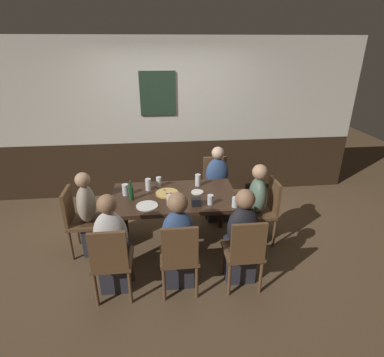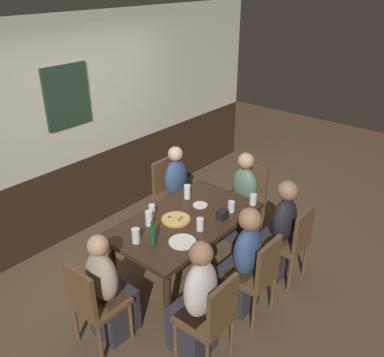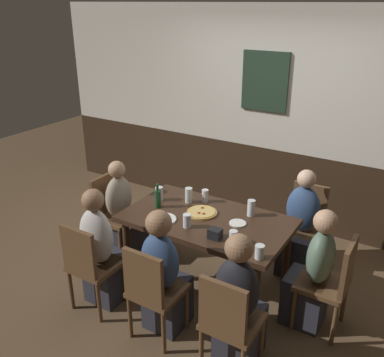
# 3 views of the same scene
# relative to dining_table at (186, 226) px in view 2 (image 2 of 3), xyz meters

# --- Properties ---
(ground_plane) EXTENTS (12.00, 12.00, 0.00)m
(ground_plane) POSITION_rel_dining_table_xyz_m (0.00, 0.00, -0.66)
(ground_plane) COLOR brown
(wall_back) EXTENTS (6.40, 0.13, 2.60)m
(wall_back) POSITION_rel_dining_table_xyz_m (-0.00, 1.65, 0.65)
(wall_back) COLOR #332316
(wall_back) RESTS_ON ground_plane
(dining_table) EXTENTS (1.55, 0.90, 0.74)m
(dining_table) POSITION_rel_dining_table_xyz_m (0.00, 0.00, 0.00)
(dining_table) COLOR #382316
(dining_table) RESTS_ON ground_plane
(chair_right_near) EXTENTS (0.40, 0.40, 0.88)m
(chair_right_near) POSITION_rel_dining_table_xyz_m (0.68, -0.87, -0.16)
(chair_right_near) COLOR brown
(chair_right_near) RESTS_ON ground_plane
(chair_left_near) EXTENTS (0.40, 0.40, 0.88)m
(chair_left_near) POSITION_rel_dining_table_xyz_m (-0.68, -0.87, -0.16)
(chair_left_near) COLOR brown
(chair_left_near) RESTS_ON ground_plane
(chair_right_far) EXTENTS (0.40, 0.40, 0.88)m
(chair_right_far) POSITION_rel_dining_table_xyz_m (0.68, 0.87, -0.16)
(chair_right_far) COLOR brown
(chair_right_far) RESTS_ON ground_plane
(chair_mid_near) EXTENTS (0.40, 0.40, 0.88)m
(chair_mid_near) POSITION_rel_dining_table_xyz_m (0.00, -0.87, -0.16)
(chair_mid_near) COLOR brown
(chair_mid_near) RESTS_ON ground_plane
(chair_head_west) EXTENTS (0.40, 0.40, 0.88)m
(chair_head_west) POSITION_rel_dining_table_xyz_m (-1.19, 0.00, -0.16)
(chair_head_west) COLOR brown
(chair_head_west) RESTS_ON ground_plane
(chair_head_east) EXTENTS (0.40, 0.40, 0.88)m
(chair_head_east) POSITION_rel_dining_table_xyz_m (1.19, 0.00, -0.16)
(chair_head_east) COLOR brown
(chair_head_east) RESTS_ON ground_plane
(person_right_near) EXTENTS (0.34, 0.37, 1.14)m
(person_right_near) POSITION_rel_dining_table_xyz_m (0.68, -0.70, -0.17)
(person_right_near) COLOR #2D2D38
(person_right_near) RESTS_ON ground_plane
(person_left_near) EXTENTS (0.34, 0.37, 1.16)m
(person_left_near) POSITION_rel_dining_table_xyz_m (-0.68, -0.70, -0.17)
(person_left_near) COLOR #2D2D38
(person_left_near) RESTS_ON ground_plane
(person_right_far) EXTENTS (0.34, 0.37, 1.11)m
(person_right_far) POSITION_rel_dining_table_xyz_m (0.68, 0.70, -0.19)
(person_right_far) COLOR #2D2D38
(person_right_far) RESTS_ON ground_plane
(person_mid_near) EXTENTS (0.34, 0.37, 1.14)m
(person_mid_near) POSITION_rel_dining_table_xyz_m (0.00, -0.70, -0.17)
(person_mid_near) COLOR #2D2D38
(person_mid_near) RESTS_ON ground_plane
(person_head_west) EXTENTS (0.37, 0.34, 1.09)m
(person_head_west) POSITION_rel_dining_table_xyz_m (-1.03, 0.00, -0.20)
(person_head_west) COLOR #2D2D38
(person_head_west) RESTS_ON ground_plane
(person_head_east) EXTENTS (0.37, 0.34, 1.11)m
(person_head_east) POSITION_rel_dining_table_xyz_m (1.03, 0.00, -0.19)
(person_head_east) COLOR #2D2D38
(person_head_east) RESTS_ON ground_plane
(pizza) EXTENTS (0.29, 0.29, 0.03)m
(pizza) POSITION_rel_dining_table_xyz_m (-0.08, 0.05, 0.10)
(pizza) COLOR tan
(pizza) RESTS_ON dining_table
(tumbler_water) EXTENTS (0.07, 0.07, 0.13)m
(tumbler_water) POSITION_rel_dining_table_xyz_m (-0.19, 0.29, 0.14)
(tumbler_water) COLOR silver
(tumbler_water) RESTS_ON dining_table
(beer_glass_tall) EXTENTS (0.07, 0.07, 0.16)m
(beer_glass_tall) POSITION_rel_dining_table_xyz_m (-0.32, 0.20, 0.15)
(beer_glass_tall) COLOR silver
(beer_glass_tall) RESTS_ON dining_table
(highball_clear) EXTENTS (0.08, 0.08, 0.14)m
(highball_clear) POSITION_rel_dining_table_xyz_m (-0.60, 0.08, 0.15)
(highball_clear) COLOR silver
(highball_clear) RESTS_ON dining_table
(pint_glass_pale) EXTENTS (0.07, 0.07, 0.13)m
(pint_glass_pale) POSITION_rel_dining_table_xyz_m (-0.06, -0.24, 0.14)
(pint_glass_pale) COLOR silver
(pint_glass_pale) RESTS_ON dining_table
(pint_glass_stout) EXTENTS (0.08, 0.08, 0.12)m
(pint_glass_stout) POSITION_rel_dining_table_xyz_m (0.69, -0.36, 0.13)
(pint_glass_stout) COLOR silver
(pint_glass_stout) RESTS_ON dining_table
(pint_glass_amber) EXTENTS (0.07, 0.07, 0.12)m
(pint_glass_amber) POSITION_rel_dining_table_xyz_m (0.41, -0.27, 0.14)
(pint_glass_amber) COLOR silver
(pint_glass_amber) RESTS_ON dining_table
(beer_glass_half) EXTENTS (0.07, 0.07, 0.16)m
(beer_glass_half) POSITION_rel_dining_table_xyz_m (0.33, 0.26, 0.15)
(beer_glass_half) COLOR silver
(beer_glass_half) RESTS_ON dining_table
(beer_bottle_green) EXTENTS (0.06, 0.06, 0.25)m
(beer_bottle_green) POSITION_rel_dining_table_xyz_m (-0.52, -0.05, 0.18)
(beer_bottle_green) COLOR #194723
(beer_bottle_green) RESTS_ON dining_table
(plate_white_large) EXTENTS (0.25, 0.25, 0.01)m
(plate_white_large) POSITION_rel_dining_table_xyz_m (-0.33, -0.24, 0.09)
(plate_white_large) COLOR white
(plate_white_large) RESTS_ON dining_table
(plate_white_small) EXTENTS (0.16, 0.16, 0.01)m
(plate_white_small) POSITION_rel_dining_table_xyz_m (0.30, 0.05, 0.09)
(plate_white_small) COLOR white
(plate_white_small) RESTS_ON dining_table
(condiment_caddy) EXTENTS (0.11, 0.09, 0.09)m
(condiment_caddy) POSITION_rel_dining_table_xyz_m (0.24, -0.28, 0.13)
(condiment_caddy) COLOR black
(condiment_caddy) RESTS_ON dining_table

